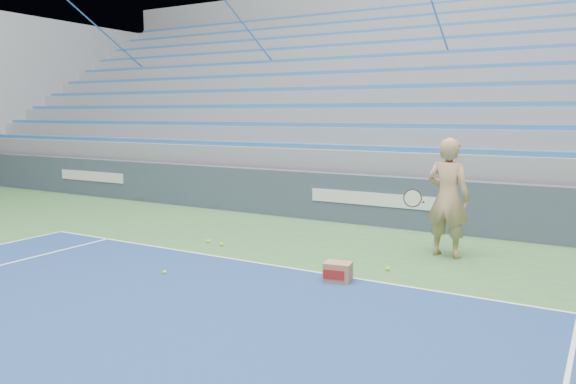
# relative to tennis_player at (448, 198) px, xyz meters

# --- Properties ---
(sponsor_barrier) EXTENTS (30.00, 0.32, 1.10)m
(sponsor_barrier) POSITION_rel_tennis_player_xyz_m (-1.94, 1.95, -0.47)
(sponsor_barrier) COLOR #3A4659
(sponsor_barrier) RESTS_ON ground
(bleachers) EXTENTS (31.00, 9.15, 7.30)m
(bleachers) POSITION_rel_tennis_player_xyz_m (-1.95, 7.67, 1.33)
(bleachers) COLOR gray
(bleachers) RESTS_ON ground
(tennis_player) EXTENTS (1.01, 0.91, 2.05)m
(tennis_player) POSITION_rel_tennis_player_xyz_m (0.00, 0.00, 0.00)
(tennis_player) COLOR tan
(tennis_player) RESTS_ON ground
(ball_box) EXTENTS (0.44, 0.37, 0.29)m
(ball_box) POSITION_rel_tennis_player_xyz_m (-0.97, -2.30, -0.88)
(ball_box) COLOR #A3744F
(ball_box) RESTS_ON ground
(tennis_ball_0) EXTENTS (0.07, 0.07, 0.07)m
(tennis_ball_0) POSITION_rel_tennis_player_xyz_m (-3.80, -1.36, -0.99)
(tennis_ball_0) COLOR #D5E92F
(tennis_ball_0) RESTS_ON ground
(tennis_ball_1) EXTENTS (0.07, 0.07, 0.07)m
(tennis_ball_1) POSITION_rel_tennis_player_xyz_m (-3.43, -3.29, -0.99)
(tennis_ball_1) COLOR #D5E92F
(tennis_ball_1) RESTS_ON ground
(tennis_ball_2) EXTENTS (0.07, 0.07, 0.07)m
(tennis_ball_2) POSITION_rel_tennis_player_xyz_m (-1.50, -1.45, -0.99)
(tennis_ball_2) COLOR #D5E92F
(tennis_ball_2) RESTS_ON ground
(tennis_ball_3) EXTENTS (0.07, 0.07, 0.07)m
(tennis_ball_3) POSITION_rel_tennis_player_xyz_m (-4.17, -1.29, -0.99)
(tennis_ball_3) COLOR #D5E92F
(tennis_ball_3) RESTS_ON ground
(tennis_ball_4) EXTENTS (0.07, 0.07, 0.07)m
(tennis_ball_4) POSITION_rel_tennis_player_xyz_m (-0.54, -1.38, -0.99)
(tennis_ball_4) COLOR #D5E92F
(tennis_ball_4) RESTS_ON ground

